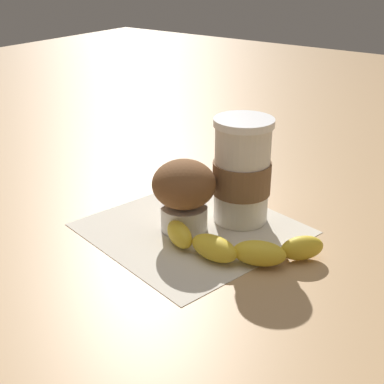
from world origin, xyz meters
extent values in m
plane|color=tan|center=(0.00, 0.00, 0.00)|extent=(3.00, 3.00, 0.00)
cube|color=beige|center=(0.00, 0.00, 0.00)|extent=(0.31, 0.31, 0.00)
cylinder|color=silver|center=(-0.06, 0.04, 0.07)|extent=(0.08, 0.08, 0.14)
cylinder|color=white|center=(-0.06, 0.04, 0.15)|extent=(0.08, 0.08, 0.01)
cylinder|color=brown|center=(-0.06, 0.04, 0.07)|extent=(0.08, 0.08, 0.05)
cylinder|color=white|center=(0.01, -0.01, 0.02)|extent=(0.07, 0.07, 0.03)
ellipsoid|color=brown|center=(0.01, -0.01, 0.07)|extent=(0.09, 0.09, 0.07)
ellipsoid|color=gold|center=(0.05, 0.01, 0.02)|extent=(0.05, 0.06, 0.03)
ellipsoid|color=gold|center=(0.05, 0.07, 0.02)|extent=(0.04, 0.07, 0.03)
ellipsoid|color=gold|center=(0.03, 0.12, 0.02)|extent=(0.06, 0.07, 0.03)
ellipsoid|color=gold|center=(-0.01, 0.16, 0.02)|extent=(0.06, 0.06, 0.03)
camera|label=1|loc=(0.54, 0.39, 0.36)|focal=50.00mm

